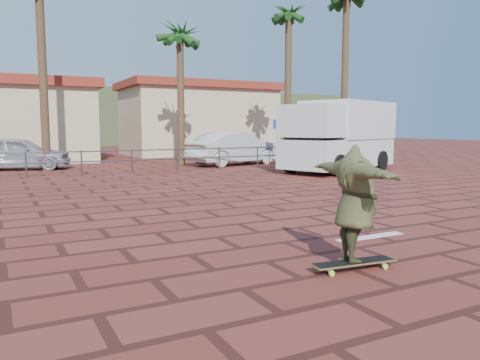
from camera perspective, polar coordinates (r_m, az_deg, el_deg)
name	(u,v)px	position (r m, az deg, el deg)	size (l,w,h in m)	color
ground	(297,228)	(8.96, 7.02, -5.81)	(120.00, 120.00, 0.00)	maroon
paint_stripe	(370,237)	(8.48, 15.60, -6.68)	(1.40, 0.22, 0.01)	white
guardrail	(132,157)	(19.87, -13.06, 2.76)	(24.06, 0.06, 1.00)	#47494F
palm_center	(180,38)	(24.64, -7.33, 16.82)	(2.40, 2.40, 7.75)	brown
palm_right	(289,18)	(26.03, 5.96, 19.01)	(2.40, 2.40, 9.05)	brown
palm_far_right	(347,3)	(27.21, 12.86, 20.34)	(2.40, 2.40, 10.05)	brown
building_east	(198,118)	(33.80, -5.09, 7.49)	(10.60, 6.60, 5.00)	beige
hill_front	(43,118)	(57.42, -22.85, 7.03)	(70.00, 18.00, 6.00)	#384C28
longboard	(354,263)	(6.50, 13.69, -9.79)	(1.23, 0.40, 0.12)	olive
skateboarder	(355,204)	(6.33, 13.89, -2.82)	(1.91, 0.52, 1.55)	#454827
campervan	(340,135)	(20.75, 12.05, 5.43)	(6.29, 4.26, 3.01)	silver
car_silver	(19,153)	(23.24, -25.31, 2.97)	(1.75, 4.35, 1.48)	#A3A4A9
car_white	(235,148)	(23.77, -0.60, 3.88)	(1.77, 5.09, 1.68)	silver
street_sign	(277,134)	(22.68, 4.54, 5.62)	(0.46, 0.09, 2.27)	gray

